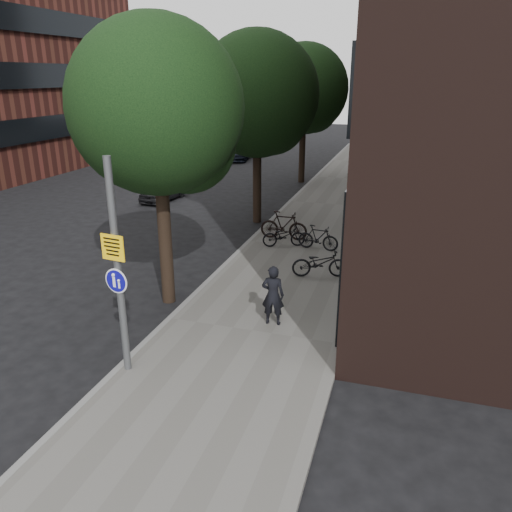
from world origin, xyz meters
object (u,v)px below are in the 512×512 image
at_px(pedestrian, 273,295).
at_px(parked_bike_facade_near, 320,263).
at_px(parked_car_near, 163,190).
at_px(signpost, 118,269).

height_order(pedestrian, parked_bike_facade_near, pedestrian).
bearing_deg(parked_car_near, pedestrian, -48.50).
height_order(signpost, parked_bike_facade_near, signpost).
bearing_deg(parked_bike_facade_near, signpost, 137.96).
bearing_deg(parked_car_near, signpost, -61.93).
distance_m(pedestrian, parked_car_near, 14.65).
distance_m(parked_bike_facade_near, parked_car_near, 12.53).
bearing_deg(signpost, parked_bike_facade_near, 71.87).
bearing_deg(signpost, parked_car_near, 121.36).
height_order(signpost, pedestrian, signpost).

